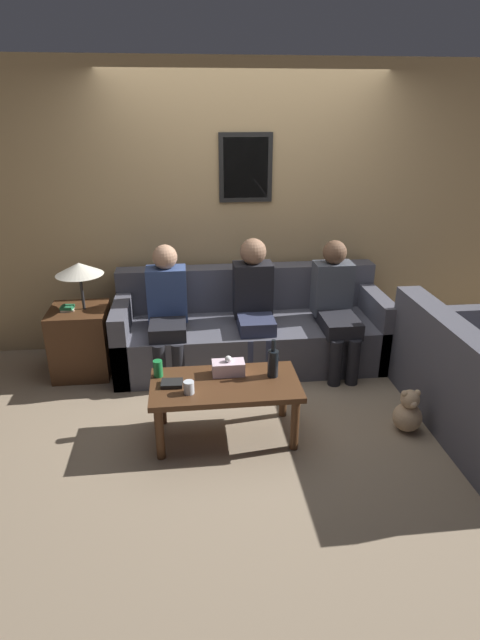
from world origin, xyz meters
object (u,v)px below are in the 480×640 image
(coffee_table, at_px, (225,391))
(drinking_glass, at_px, (189,387))
(person_right, at_px, (336,303))
(wine_bottle, at_px, (273,363))
(person_left, at_px, (167,307))
(person_middle, at_px, (254,300))
(teddy_bear, at_px, (408,413))
(couch_main, at_px, (250,331))

(coffee_table, distance_m, drinking_glass, 0.30)
(coffee_table, bearing_deg, person_right, 42.69)
(drinking_glass, xyz_separation_m, person_right, (1.31, 1.09, 0.13))
(drinking_glass, bearing_deg, wine_bottle, 15.66)
(wine_bottle, relative_size, person_right, 0.25)
(person_left, distance_m, person_middle, 0.76)
(drinking_glass, bearing_deg, coffee_table, 24.06)
(wine_bottle, relative_size, teddy_bear, 0.85)
(coffee_table, xyz_separation_m, drinking_glass, (-0.25, -0.11, 0.11))
(couch_main, height_order, wine_bottle, couch_main)
(teddy_bear, bearing_deg, person_left, 147.80)
(couch_main, relative_size, coffee_table, 2.34)
(couch_main, xyz_separation_m, person_left, (-0.74, -0.16, 0.33))
(person_middle, height_order, person_right, person_middle)
(person_middle, distance_m, teddy_bear, 1.57)
(drinking_glass, bearing_deg, person_middle, 62.59)
(couch_main, relative_size, drinking_glass, 27.81)
(wine_bottle, distance_m, person_left, 1.22)
(coffee_table, xyz_separation_m, wine_bottle, (0.34, 0.05, 0.17))
(person_right, bearing_deg, person_left, 178.70)
(person_right, bearing_deg, coffee_table, -137.31)
(couch_main, bearing_deg, drinking_glass, -114.44)
(coffee_table, distance_m, person_right, 1.47)
(drinking_glass, distance_m, person_left, 1.15)
(wine_bottle, distance_m, drinking_glass, 0.62)
(couch_main, height_order, person_right, person_right)
(coffee_table, bearing_deg, person_left, 112.03)
(coffee_table, xyz_separation_m, person_right, (1.06, 0.98, 0.24))
(person_left, relative_size, teddy_bear, 3.42)
(teddy_bear, bearing_deg, wine_bottle, 172.14)
(wine_bottle, bearing_deg, drinking_glass, -164.34)
(wine_bottle, bearing_deg, person_middle, 89.88)
(couch_main, bearing_deg, wine_bottle, -89.47)
(coffee_table, height_order, person_right, person_right)
(teddy_bear, bearing_deg, person_right, 104.08)
(person_left, xyz_separation_m, person_right, (1.47, -0.03, -0.01))
(couch_main, relative_size, person_middle, 2.08)
(drinking_glass, relative_size, person_left, 0.08)
(couch_main, xyz_separation_m, wine_bottle, (0.01, -1.12, 0.25))
(person_left, bearing_deg, wine_bottle, -51.85)
(coffee_table, relative_size, drinking_glass, 11.88)
(person_left, relative_size, person_middle, 0.98)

